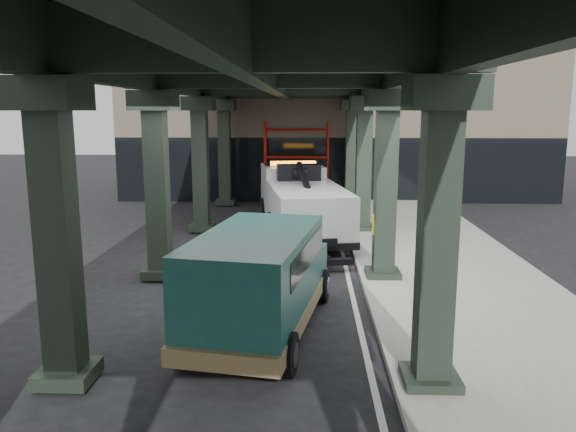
# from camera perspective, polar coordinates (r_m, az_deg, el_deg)

# --- Properties ---
(ground) EXTENTS (90.00, 90.00, 0.00)m
(ground) POSITION_cam_1_polar(r_m,az_deg,el_deg) (13.36, -0.58, -9.01)
(ground) COLOR black
(ground) RESTS_ON ground
(sidewalk) EXTENTS (5.00, 40.00, 0.15)m
(sidewalk) POSITION_cam_1_polar(r_m,az_deg,el_deg) (15.72, 16.50, -6.14)
(sidewalk) COLOR gray
(sidewalk) RESTS_ON ground
(lane_stripe) EXTENTS (0.12, 38.00, 0.01)m
(lane_stripe) POSITION_cam_1_polar(r_m,az_deg,el_deg) (15.29, 6.20, -6.50)
(lane_stripe) COLOR silver
(lane_stripe) RESTS_ON ground
(viaduct) EXTENTS (7.40, 32.00, 6.40)m
(viaduct) POSITION_cam_1_polar(r_m,az_deg,el_deg) (14.64, -1.85, 14.42)
(viaduct) COLOR black
(viaduct) RESTS_ON ground
(building) EXTENTS (22.00, 10.00, 8.00)m
(building) POSITION_cam_1_polar(r_m,az_deg,el_deg) (32.60, 4.66, 9.75)
(building) COLOR #C6B793
(building) RESTS_ON ground
(scaffolding) EXTENTS (3.08, 0.88, 4.00)m
(scaffolding) POSITION_cam_1_polar(r_m,az_deg,el_deg) (27.33, 0.87, 5.64)
(scaffolding) COLOR #B7160E
(scaffolding) RESTS_ON ground
(tow_truck) EXTENTS (3.52, 8.45, 2.70)m
(tow_truck) POSITION_cam_1_polar(r_m,az_deg,el_deg) (20.32, 1.22, 1.64)
(tow_truck) COLOR black
(tow_truck) RESTS_ON ground
(towed_van) EXTENTS (2.93, 5.63, 2.18)m
(towed_van) POSITION_cam_1_polar(r_m,az_deg,el_deg) (11.38, -2.85, -6.36)
(towed_van) COLOR #12423B
(towed_van) RESTS_ON ground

